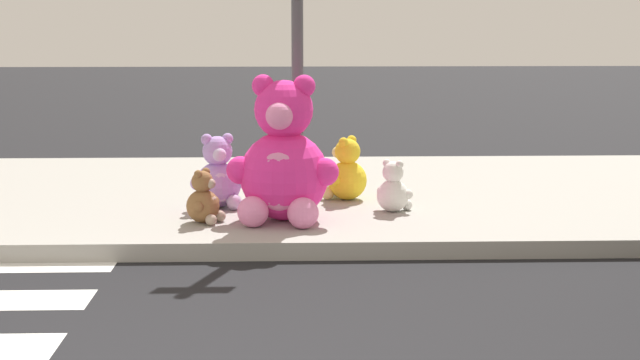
% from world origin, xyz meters
% --- Properties ---
extents(sidewalk, '(28.00, 4.40, 0.15)m').
position_xyz_m(sidewalk, '(0.00, 5.20, 0.07)').
color(sidewalk, '#9E9B93').
rests_on(sidewalk, ground_plane).
extents(sign_pole, '(0.56, 0.11, 3.20)m').
position_xyz_m(sign_pole, '(1.00, 4.40, 1.85)').
color(sign_pole, '#4C4C51').
rests_on(sign_pole, sidewalk).
extents(plush_pink_large, '(0.98, 0.89, 1.29)m').
position_xyz_m(plush_pink_large, '(0.87, 3.81, 0.66)').
color(plush_pink_large, '#F22D93').
rests_on(plush_pink_large, sidewalk).
extents(plush_lavender, '(0.53, 0.49, 0.70)m').
position_xyz_m(plush_lavender, '(0.25, 4.38, 0.43)').
color(plush_lavender, '#B28CD8').
rests_on(plush_lavender, sidewalk).
extents(plush_tan, '(0.46, 0.46, 0.64)m').
position_xyz_m(plush_tan, '(0.79, 5.17, 0.41)').
color(plush_tan, tan).
rests_on(plush_tan, sidewalk).
extents(plush_white, '(0.34, 0.35, 0.49)m').
position_xyz_m(plush_white, '(1.88, 4.16, 0.34)').
color(plush_white, white).
rests_on(plush_white, sidewalk).
extents(plush_yellow, '(0.45, 0.44, 0.63)m').
position_xyz_m(plush_yellow, '(1.47, 4.71, 0.40)').
color(plush_yellow, yellow).
rests_on(plush_yellow, sidewalk).
extents(plush_brown, '(0.34, 0.34, 0.48)m').
position_xyz_m(plush_brown, '(0.18, 3.74, 0.34)').
color(plush_brown, olive).
rests_on(plush_brown, sidewalk).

